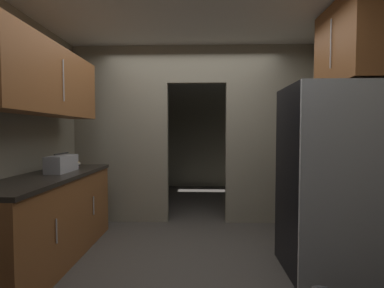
{
  "coord_description": "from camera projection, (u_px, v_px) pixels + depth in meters",
  "views": [
    {
      "loc": [
        0.13,
        -2.74,
        1.35
      ],
      "look_at": [
        0.03,
        0.59,
        1.21
      ],
      "focal_mm": 25.72,
      "sensor_mm": 36.0,
      "label": 1
    }
  ],
  "objects": [
    {
      "name": "kitchen_overhead_slab",
      "position": [
        189.0,
        17.0,
        3.1
      ],
      "size": [
        3.92,
        6.75,
        0.06
      ],
      "primitive_type": "cube",
      "color": "silver"
    },
    {
      "name": "refrigerator",
      "position": [
        326.0,
        180.0,
        2.62
      ],
      "size": [
        0.76,
        0.77,
        1.79
      ],
      "color": "black",
      "rests_on": "ground"
    },
    {
      "name": "book_stack",
      "position": [
        73.0,
        165.0,
        3.37
      ],
      "size": [
        0.14,
        0.16,
        0.08
      ],
      "color": "#8C3893",
      "rests_on": "lower_cabinet_run"
    },
    {
      "name": "upper_cabinet_fridgeside",
      "position": [
        350.0,
        44.0,
        2.66
      ],
      "size": [
        0.36,
        0.84,
        0.78
      ],
      "color": "brown"
    },
    {
      "name": "adjoining_room_shell",
      "position": [
        194.0,
        134.0,
        6.03
      ],
      "size": [
        3.52,
        2.8,
        2.62
      ],
      "color": "gray",
      "rests_on": "ground"
    },
    {
      "name": "ground",
      "position": [
        187.0,
        265.0,
        2.8
      ],
      "size": [
        20.0,
        20.0,
        0.0
      ],
      "primitive_type": "plane",
      "color": "#47423D"
    },
    {
      "name": "boombox",
      "position": [
        61.0,
        164.0,
        3.06
      ],
      "size": [
        0.2,
        0.43,
        0.21
      ],
      "color": "#B2B2B7",
      "rests_on": "lower_cabinet_run"
    },
    {
      "name": "lower_cabinet_run",
      "position": [
        49.0,
        218.0,
        2.87
      ],
      "size": [
        0.62,
        1.92,
        0.91
      ],
      "color": "brown",
      "rests_on": "ground"
    },
    {
      "name": "upper_cabinet_counterside",
      "position": [
        46.0,
        81.0,
        2.8
      ],
      "size": [
        0.36,
        1.73,
        0.7
      ],
      "color": "brown"
    },
    {
      "name": "kitchen_partition",
      "position": [
        190.0,
        130.0,
        4.12
      ],
      "size": [
        3.52,
        0.12,
        2.62
      ],
      "color": "gray",
      "rests_on": "ground"
    }
  ]
}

